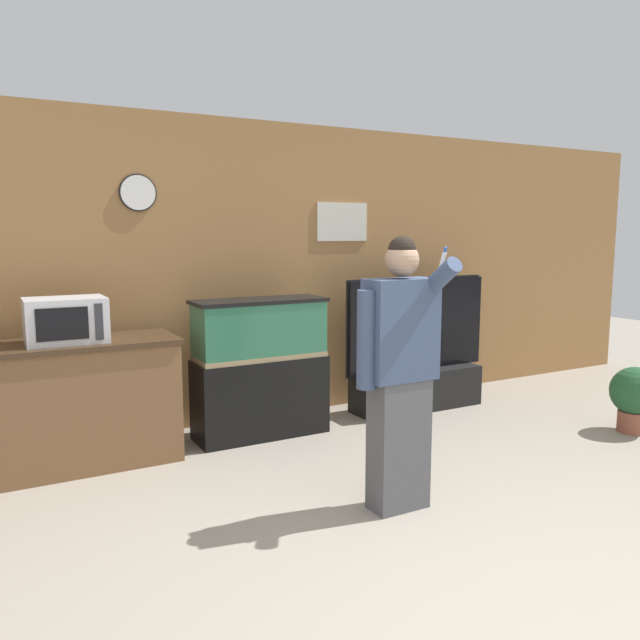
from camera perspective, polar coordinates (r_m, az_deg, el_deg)
The scene contains 8 objects.
ground_plane at distance 3.26m, azimuth 13.34°, elevation -22.68°, with size 18.00×18.00×0.00m, color gray.
wall_back_paneled at distance 5.43m, azimuth -8.00°, elevation 4.24°, with size 10.00×0.08×2.60m.
counter_island at distance 4.75m, azimuth -23.29°, elevation -7.29°, with size 1.73×0.61×0.90m.
microwave at distance 4.62m, azimuth -22.23°, elevation -0.01°, with size 0.52×0.38×0.31m.
aquarium_on_stand at distance 5.08m, azimuth -5.49°, elevation -4.37°, with size 1.07×0.40×1.13m.
tv_on_stand at distance 5.96m, azimuth 8.82°, elevation -4.61°, with size 1.53×0.40×1.24m.
person_standing at distance 3.70m, azimuth 7.24°, elevation -4.56°, with size 0.51×0.39×1.63m.
potted_plant at distance 5.83m, azimuth 26.84°, elevation -6.17°, with size 0.40×0.40×0.55m.
Camera 1 is at (-1.91, -2.05, 1.65)m, focal length 35.00 mm.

